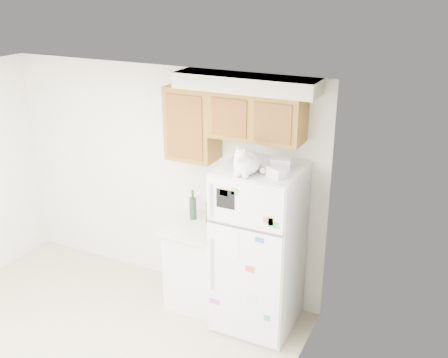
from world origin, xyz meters
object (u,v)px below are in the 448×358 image
Objects in this scene: bottle_green at (193,205)px; bottle_amber at (209,209)px; storage_box_back at (281,164)px; refrigerator at (258,249)px; storage_box_front at (276,172)px; cat at (246,163)px; base_counter at (201,264)px.

bottle_amber is at bearing -1.82° from bottle_green.
storage_box_back is 1.07m from bottle_amber.
refrigerator is 0.71m from bottle_amber.
refrigerator is at bearing -13.12° from bottle_green.
storage_box_front is at bearing -22.16° from bottle_amber.
cat is at bearing -104.80° from refrigerator.
cat is at bearing -24.65° from base_counter.
storage_box_back is 0.59× the size of bottle_amber.
storage_box_back is at bearing -0.75° from base_counter.
storage_box_front is 1.29m from bottle_green.
storage_box_front is (0.27, 0.06, -0.06)m from cat.
bottle_amber is (-0.64, 0.19, 0.22)m from refrigerator.
refrigerator is 0.89m from bottle_green.
refrigerator reaches higher than base_counter.
cat reaches higher than storage_box_back.
base_counter is at bearing -39.18° from bottle_green.
base_counter is 1.52m from cat.
base_counter is at bearing -170.92° from storage_box_front.
bottle_amber is at bearing -178.64° from storage_box_front.
bottle_amber is (-0.59, 0.41, -0.74)m from cat.
cat is 0.28m from storage_box_front.
cat reaches higher than bottle_amber.
storage_box_front reaches higher than refrigerator.
storage_box_front is (0.04, -0.22, -0.01)m from storage_box_back.
bottle_green is 1.09× the size of bottle_amber.
bottle_green is at bearing 152.21° from cat.
storage_box_front is at bearing 12.28° from cat.
bottle_amber is (-0.82, 0.13, -0.68)m from storage_box_back.
cat reaches higher than storage_box_front.
bottle_green reaches higher than bottle_amber.
base_counter is 2.79× the size of bottle_green.
base_counter is 0.62m from bottle_amber.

